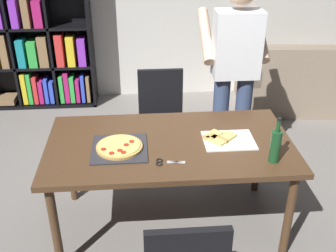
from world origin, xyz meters
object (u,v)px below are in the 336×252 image
object	(u,v)px
wine_bottle	(276,145)
kitchen_scissors	(165,162)
chair_far_side	(161,112)
dining_table	(170,151)
couch	(311,84)
bookshelf	(31,31)
pepperoni_pizza_on_tray	(119,147)
person_serving_pizza	(235,70)

from	to	relation	value
wine_bottle	kitchen_scissors	world-z (taller)	wine_bottle
chair_far_side	dining_table	bearing A→B (deg)	-90.00
dining_table	couch	world-z (taller)	couch
dining_table	couch	bearing A→B (deg)	46.36
bookshelf	pepperoni_pizza_on_tray	world-z (taller)	bookshelf
couch	person_serving_pizza	world-z (taller)	person_serving_pizza
wine_bottle	kitchen_scissors	size ratio (longest dim) A/B	1.61
bookshelf	pepperoni_pizza_on_tray	distance (m)	2.67
bookshelf	person_serving_pizza	distance (m)	2.63
couch	kitchen_scissors	xyz separation A→B (m)	(-1.94, -2.24, 0.45)
person_serving_pizza	pepperoni_pizza_on_tray	bearing A→B (deg)	-140.48
pepperoni_pizza_on_tray	wine_bottle	xyz separation A→B (m)	(1.01, -0.23, 0.10)
chair_far_side	pepperoni_pizza_on_tray	distance (m)	1.10
couch	bookshelf	xyz separation A→B (m)	(-3.33, 0.39, 0.62)
person_serving_pizza	pepperoni_pizza_on_tray	world-z (taller)	person_serving_pizza
bookshelf	wine_bottle	world-z (taller)	bookshelf
chair_far_side	kitchen_scissors	bearing A→B (deg)	-92.36
bookshelf	pepperoni_pizza_on_tray	size ratio (longest dim) A/B	5.16
pepperoni_pizza_on_tray	kitchen_scissors	xyz separation A→B (m)	(0.30, -0.19, -0.01)
pepperoni_pizza_on_tray	kitchen_scissors	world-z (taller)	pepperoni_pizza_on_tray
bookshelf	pepperoni_pizza_on_tray	bearing A→B (deg)	-65.95
pepperoni_pizza_on_tray	chair_far_side	bearing A→B (deg)	70.90
couch	pepperoni_pizza_on_tray	distance (m)	3.08
chair_far_side	couch	size ratio (longest dim) A/B	0.51
couch	bookshelf	world-z (taller)	bookshelf
dining_table	wine_bottle	size ratio (longest dim) A/B	5.49
person_serving_pizza	chair_far_side	bearing A→B (deg)	160.17
person_serving_pizza	wine_bottle	xyz separation A→B (m)	(0.05, -1.02, -0.13)
chair_far_side	bookshelf	bearing A→B (deg)	135.30
person_serving_pizza	wine_bottle	bearing A→B (deg)	-87.35
dining_table	bookshelf	distance (m)	2.79
couch	wine_bottle	xyz separation A→B (m)	(-1.24, -2.28, 0.57)
bookshelf	chair_far_side	bearing A→B (deg)	-44.70
pepperoni_pizza_on_tray	kitchen_scissors	bearing A→B (deg)	-32.56
couch	wine_bottle	distance (m)	2.65
wine_bottle	dining_table	bearing A→B (deg)	156.18
person_serving_pizza	pepperoni_pizza_on_tray	xyz separation A→B (m)	(-0.96, -0.79, -0.23)
chair_far_side	couch	bearing A→B (deg)	28.73
chair_far_side	kitchen_scissors	world-z (taller)	chair_far_side
dining_table	chair_far_side	distance (m)	0.96
bookshelf	dining_table	bearing A→B (deg)	-58.76
chair_far_side	person_serving_pizza	xyz separation A→B (m)	(0.61, -0.22, 0.49)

